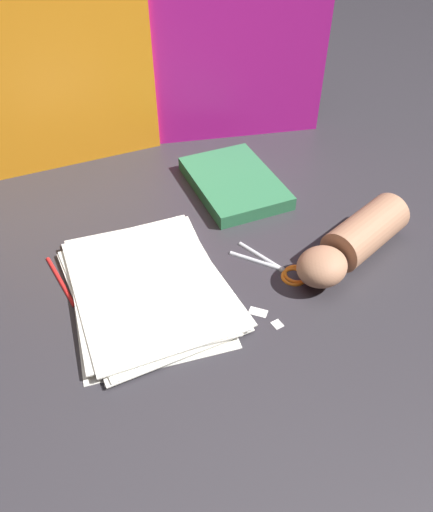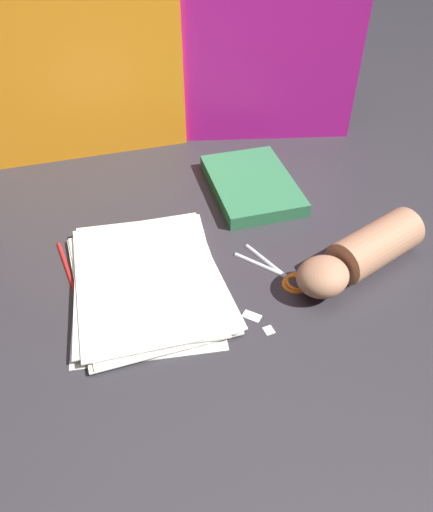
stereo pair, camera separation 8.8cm
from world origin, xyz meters
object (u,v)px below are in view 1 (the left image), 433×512
(book_closed, at_px, (234,183))
(scissors, at_px, (282,268))
(hand_forearm, at_px, (353,241))
(paper_stack, at_px, (147,287))

(book_closed, bearing_deg, scissors, -95.11)
(book_closed, bearing_deg, hand_forearm, -69.48)
(book_closed, relative_size, scissors, 1.62)
(paper_stack, xyz_separation_m, scissors, (0.25, -0.04, -0.00))
(book_closed, height_order, scissors, book_closed)
(paper_stack, relative_size, hand_forearm, 1.24)
(paper_stack, distance_m, hand_forearm, 0.39)
(paper_stack, height_order, scissors, paper_stack)
(hand_forearm, bearing_deg, book_closed, 110.52)
(scissors, xyz_separation_m, hand_forearm, (0.14, -0.02, 0.04))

